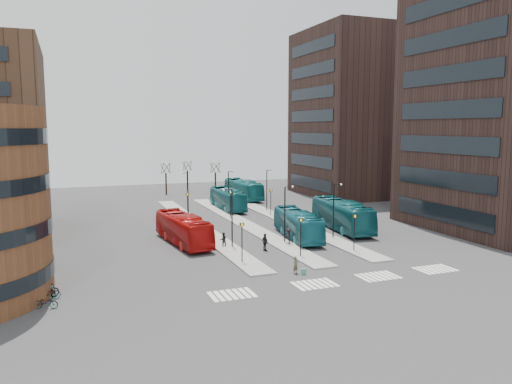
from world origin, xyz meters
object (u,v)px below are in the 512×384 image
object	(u,v)px
commuter_a	(223,240)
bicycle_mid	(47,291)
bicycle_far	(47,294)
teal_bus_d	(243,189)
teal_bus_a	(298,224)
bicycle_near	(46,302)
commuter_c	(288,236)
teal_bus_c	(342,215)
commuter_b	(265,242)
traveller	(296,265)
red_bus	(183,229)
teal_bus_b	(228,199)
suitcase	(304,272)

from	to	relation	value
commuter_a	bicycle_mid	size ratio (longest dim) A/B	0.86
bicycle_far	teal_bus_d	bearing A→B (deg)	-48.62
teal_bus_a	bicycle_near	size ratio (longest dim) A/B	6.83
commuter_c	bicycle_far	bearing A→B (deg)	-52.15
teal_bus_a	teal_bus_c	xyz separation A→B (m)	(7.22, 2.51, 0.24)
commuter_b	bicycle_near	xyz separation A→B (m)	(-20.33, -9.73, -0.46)
teal_bus_a	bicycle_mid	bearing A→B (deg)	-147.40
teal_bus_c	traveller	size ratio (longest dim) A/B	8.51
teal_bus_a	bicycle_mid	world-z (taller)	teal_bus_a
teal_bus_d	bicycle_far	world-z (taller)	teal_bus_d
red_bus	bicycle_mid	bearing A→B (deg)	-140.67
bicycle_far	commuter_a	bearing A→B (deg)	-70.21
teal_bus_b	suitcase	bearing A→B (deg)	-96.02
teal_bus_a	traveller	bearing A→B (deg)	-107.91
teal_bus_d	commuter_c	distance (m)	34.62
suitcase	red_bus	world-z (taller)	red_bus
teal_bus_b	red_bus	bearing A→B (deg)	-118.67
commuter_c	red_bus	bearing A→B (deg)	-96.98
suitcase	teal_bus_c	world-z (taller)	teal_bus_c
bicycle_mid	teal_bus_a	bearing A→B (deg)	-90.49
suitcase	commuter_a	xyz separation A→B (m)	(-3.50, 11.95, 0.52)
traveller	bicycle_near	size ratio (longest dim) A/B	0.92
commuter_b	bicycle_mid	xyz separation A→B (m)	(-20.33, -7.58, -0.36)
commuter_b	bicycle_far	bearing A→B (deg)	101.10
teal_bus_a	commuter_c	bearing A→B (deg)	-124.93
bicycle_mid	bicycle_far	size ratio (longest dim) A/B	0.95
suitcase	commuter_c	bearing A→B (deg)	93.18
teal_bus_b	bicycle_mid	xyz separation A→B (m)	(-24.62, -33.73, -1.05)
teal_bus_a	bicycle_far	world-z (taller)	teal_bus_a
teal_bus_c	bicycle_mid	bearing A→B (deg)	-149.84
teal_bus_a	bicycle_mid	distance (m)	28.52
red_bus	commuter_a	bearing A→B (deg)	-47.01
commuter_b	bicycle_mid	world-z (taller)	commuter_b
suitcase	traveller	bearing A→B (deg)	159.68
commuter_b	bicycle_mid	bearing A→B (deg)	99.94
red_bus	bicycle_near	bearing A→B (deg)	-136.54
traveller	teal_bus_b	bearing A→B (deg)	55.48
teal_bus_c	commuter_b	size ratio (longest dim) A/B	7.26
teal_bus_b	traveller	xyz separation A→B (m)	(-4.83, -34.54, -0.82)
teal_bus_c	commuter_c	xyz separation A→B (m)	(-9.42, -4.84, -0.93)
bicycle_near	teal_bus_c	bearing A→B (deg)	-43.13
teal_bus_c	red_bus	bearing A→B (deg)	-171.55
teal_bus_b	bicycle_mid	distance (m)	41.77
commuter_a	commuter_c	bearing A→B (deg)	170.73
teal_bus_c	traveller	distance (m)	20.18
suitcase	teal_bus_d	size ratio (longest dim) A/B	0.04
traveller	bicycle_near	distance (m)	19.85
commuter_b	bicycle_far	size ratio (longest dim) A/B	0.94
teal_bus_d	teal_bus_a	bearing A→B (deg)	-100.32
commuter_a	bicycle_near	xyz separation A→B (m)	(-16.83, -12.81, -0.34)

